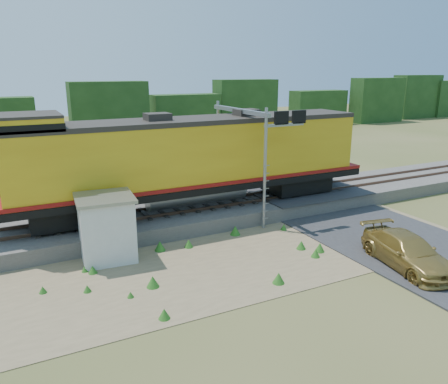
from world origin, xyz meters
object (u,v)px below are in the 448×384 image
car (407,252)px  locomotive (191,158)px  shed (107,227)px  signal_gantry (250,133)px

car → locomotive: bearing=132.1°
locomotive → car: 11.80m
shed → car: shed is taller
shed → car: (11.39, -6.72, -0.79)m
locomotive → shed: bearing=-150.8°
locomotive → car: size_ratio=4.31×
locomotive → signal_gantry: bearing=-10.9°
locomotive → car: (6.04, -9.71, -2.93)m
signal_gantry → car: (2.70, -9.06, -4.17)m
car → signal_gantry: bearing=116.8°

